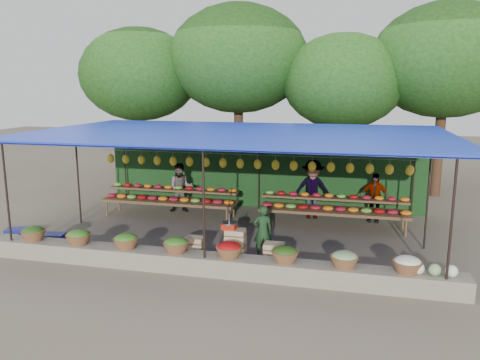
% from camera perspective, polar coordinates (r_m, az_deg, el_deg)
% --- Properties ---
extents(ground, '(60.00, 60.00, 0.00)m').
position_cam_1_polar(ground, '(12.88, -0.31, -6.68)').
color(ground, brown).
rests_on(ground, ground).
extents(stone_curb, '(10.60, 0.55, 0.40)m').
position_cam_1_polar(stone_curb, '(10.32, -4.07, -10.17)').
color(stone_curb, '#71675A').
rests_on(stone_curb, ground).
extents(stall_canopy, '(10.80, 6.60, 2.82)m').
position_cam_1_polar(stall_canopy, '(12.38, -0.25, 5.28)').
color(stall_canopy, black).
rests_on(stall_canopy, ground).
extents(produce_baskets, '(8.98, 0.58, 0.34)m').
position_cam_1_polar(produce_baskets, '(10.22, -4.64, -8.21)').
color(produce_baskets, brown).
rests_on(produce_baskets, stone_curb).
extents(netting_backdrop, '(10.60, 0.06, 2.50)m').
position_cam_1_polar(netting_backdrop, '(15.57, 2.49, 1.19)').
color(netting_backdrop, '#214819').
rests_on(netting_backdrop, ground).
extents(tree_row, '(16.51, 5.50, 7.12)m').
position_cam_1_polar(tree_row, '(18.16, 6.05, 13.52)').
color(tree_row, '#331D12').
rests_on(tree_row, ground).
extents(fruit_table_left, '(4.21, 0.95, 0.93)m').
position_cam_1_polar(fruit_table_left, '(14.71, -8.49, -2.07)').
color(fruit_table_left, '#513720').
rests_on(fruit_table_left, ground).
extents(fruit_table_right, '(4.21, 0.95, 0.93)m').
position_cam_1_polar(fruit_table_right, '(13.67, 11.36, -3.20)').
color(fruit_table_right, '#513720').
rests_on(fruit_table_right, ground).
extents(crate_counter, '(2.35, 0.34, 0.77)m').
position_cam_1_polar(crate_counter, '(10.89, -0.71, -8.34)').
color(crate_counter, tan).
rests_on(crate_counter, ground).
extents(weighing_scale, '(0.34, 0.34, 0.36)m').
position_cam_1_polar(weighing_scale, '(10.75, -1.33, -5.55)').
color(weighing_scale, red).
rests_on(weighing_scale, crate_counter).
extents(vendor_seated, '(0.53, 0.42, 1.25)m').
position_cam_1_polar(vendor_seated, '(11.11, 2.79, -6.25)').
color(vendor_seated, '#1A3A1B').
rests_on(vendor_seated, ground).
extents(customer_left, '(0.91, 0.80, 1.59)m').
position_cam_1_polar(customer_left, '(15.11, -7.21, -0.96)').
color(customer_left, slate).
rests_on(customer_left, ground).
extents(customer_mid, '(1.28, 0.90, 1.81)m').
position_cam_1_polar(customer_mid, '(14.42, 8.83, -1.14)').
color(customer_mid, slate).
rests_on(customer_mid, ground).
extents(customer_right, '(0.91, 0.49, 1.48)m').
position_cam_1_polar(customer_right, '(14.47, 16.06, -2.07)').
color(customer_right, slate).
rests_on(customer_right, ground).
extents(blue_crate_front, '(0.56, 0.44, 0.30)m').
position_cam_1_polar(blue_crate_front, '(12.91, -21.65, -6.75)').
color(blue_crate_front, navy).
rests_on(blue_crate_front, ground).
extents(blue_crate_back, '(0.61, 0.53, 0.31)m').
position_cam_1_polar(blue_crate_back, '(13.77, -25.59, -5.96)').
color(blue_crate_back, navy).
rests_on(blue_crate_back, ground).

